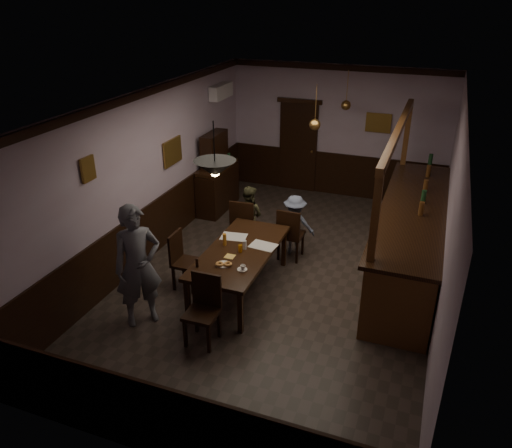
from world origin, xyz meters
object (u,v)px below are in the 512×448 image
at_px(sideboard, 217,180).
at_px(chair_side, 182,258).
at_px(person_standing, 138,266).
at_px(chair_far_left, 243,223).
at_px(pendant_brass_far, 346,105).
at_px(chair_far_right, 290,232).
at_px(chair_near, 204,306).
at_px(bar_counter, 410,237).
at_px(soda_can, 240,248).
at_px(pendant_iron, 215,169).
at_px(person_seated_right, 294,225).
at_px(pendant_brass_mid, 315,125).
at_px(coffee_cup, 243,267).
at_px(dining_table, 240,254).
at_px(person_seated_left, 249,216).

bearing_deg(sideboard, chair_side, -75.65).
bearing_deg(person_standing, chair_far_left, 30.01).
bearing_deg(person_standing, pendant_brass_far, 23.76).
relative_size(chair_far_right, chair_near, 0.99).
xyz_separation_m(person_standing, bar_counter, (3.53, 2.88, -0.29)).
distance_m(soda_can, bar_counter, 2.97).
bearing_deg(pendant_iron, person_seated_right, 79.32).
distance_m(chair_side, person_standing, 1.13).
relative_size(chair_side, sideboard, 0.56).
xyz_separation_m(chair_near, chair_side, (-0.93, 1.11, -0.02)).
bearing_deg(sideboard, pendant_brass_mid, -18.36).
bearing_deg(chair_far_right, chair_far_left, 1.64).
bearing_deg(sideboard, soda_can, -59.23).
relative_size(chair_near, coffee_cup, 12.59).
bearing_deg(pendant_brass_mid, bar_counter, -14.78).
bearing_deg(pendant_iron, person_standing, -156.64).
distance_m(chair_side, coffee_cup, 1.29).
relative_size(person_seated_right, pendant_brass_mid, 1.40).
relative_size(dining_table, person_seated_left, 1.84).
height_order(chair_far_left, chair_far_right, chair_far_left).
bearing_deg(chair_near, dining_table, 89.14).
height_order(chair_far_right, chair_side, chair_far_right).
height_order(person_standing, person_seated_right, person_standing).
relative_size(soda_can, bar_counter, 0.03).
xyz_separation_m(soda_can, pendant_brass_mid, (0.56, 2.18, 1.49)).
xyz_separation_m(chair_far_right, person_standing, (-1.49, -2.52, 0.38)).
relative_size(chair_near, soda_can, 8.40).
height_order(person_seated_left, pendant_brass_mid, pendant_brass_mid).
distance_m(person_seated_right, sideboard, 2.55).
bearing_deg(chair_far_left, dining_table, 103.88).
relative_size(person_seated_right, pendant_iron, 1.54).
distance_m(person_seated_left, bar_counter, 2.94).
xyz_separation_m(chair_far_left, sideboard, (-1.27, 1.63, 0.12)).
relative_size(chair_side, coffee_cup, 12.09).
distance_m(chair_far_right, coffee_cup, 1.85).
xyz_separation_m(bar_counter, pendant_brass_mid, (-1.89, 0.50, 1.66)).
bearing_deg(pendant_brass_mid, person_standing, -115.87).
xyz_separation_m(chair_far_left, pendant_iron, (0.45, -2.06, 1.80)).
distance_m(person_standing, pendant_brass_mid, 3.99).
relative_size(chair_far_left, soda_can, 8.70).
bearing_deg(chair_far_right, chair_near, 81.55).
relative_size(person_seated_right, coffee_cup, 14.20).
distance_m(chair_near, person_seated_right, 2.90).
height_order(chair_side, sideboard, sideboard).
bearing_deg(person_seated_right, sideboard, -44.15).
relative_size(dining_table, pendant_brass_far, 2.72).
bearing_deg(dining_table, chair_far_left, 109.43).
height_order(chair_side, pendant_iron, pendant_iron).
xyz_separation_m(coffee_cup, pendant_brass_mid, (0.31, 2.68, 1.50)).
distance_m(chair_far_left, chair_near, 2.62).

